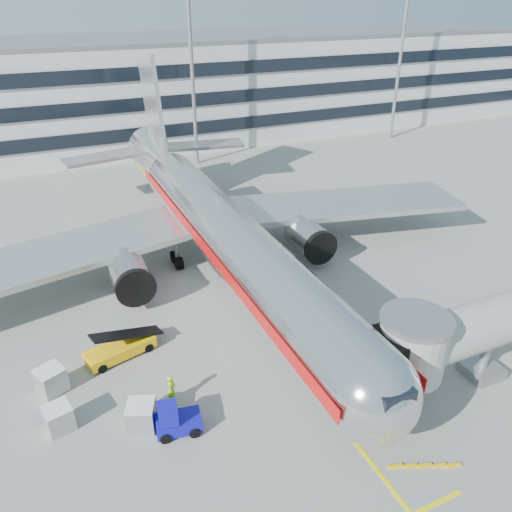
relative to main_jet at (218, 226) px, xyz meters
name	(u,v)px	position (x,y,z in m)	size (l,w,h in m)	color
ground	(279,345)	(0.00, -11.72, -4.23)	(180.00, 180.00, 0.00)	gray
lead_in_line	(227,278)	(0.00, -1.72, -4.23)	(0.25, 70.00, 0.01)	yellow
main_jet	(218,226)	(0.00, 0.00, 0.00)	(50.95, 48.70, 16.06)	silver
terminal	(113,92)	(0.00, 46.23, 3.57)	(150.00, 24.25, 15.60)	silver
light_mast_centre	(191,51)	(8.00, 30.28, 10.64)	(2.40, 1.20, 25.45)	gray
light_mast_east	(402,41)	(42.00, 30.28, 10.64)	(2.40, 1.20, 25.45)	gray
belt_loader	(120,348)	(-10.24, -8.36, -3.58)	(4.98, 2.82, 2.32)	#FFBC0A
baggage_tug	(175,420)	(-8.69, -16.20, -3.42)	(2.69, 1.95, 1.86)	#0F0EA0
cargo_container_left	(51,380)	(-14.70, -9.93, -3.42)	(2.01, 2.01, 1.62)	#A7A9AE
cargo_container_right	(59,418)	(-14.57, -13.30, -3.48)	(1.70, 1.70, 1.50)	#A7A9AE
cargo_container_front	(141,416)	(-10.32, -15.08, -3.42)	(1.98, 1.98, 1.63)	#A7A9AE
ramp_worker	(172,390)	(-8.25, -13.98, -3.23)	(0.74, 0.48, 2.02)	#98E017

